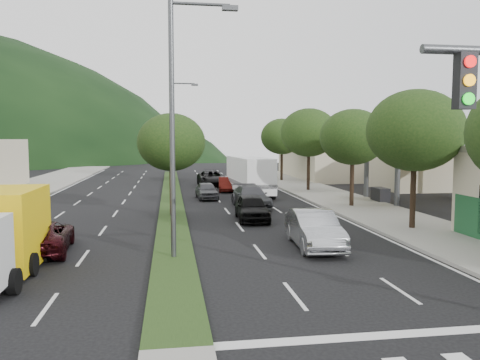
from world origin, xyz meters
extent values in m
plane|color=black|center=(0.00, 0.00, 0.00)|extent=(160.00, 160.00, 0.00)
cube|color=gray|center=(12.50, 25.00, 0.07)|extent=(5.00, 90.00, 0.15)
cube|color=#213914|center=(0.00, 28.00, 0.06)|extent=(1.60, 56.00, 0.12)
cube|color=black|center=(5.40, -1.65, 5.70)|extent=(0.35, 0.25, 1.05)
cube|color=silver|center=(19.00, 22.00, 5.00)|extent=(12.00, 8.00, 0.50)
cube|color=yellow|center=(19.00, 22.00, 4.65)|extent=(12.20, 8.20, 0.50)
cylinder|color=#47494C|center=(15.00, 19.50, 2.30)|extent=(0.36, 0.36, 4.60)
cylinder|color=#47494C|center=(15.00, 24.50, 2.30)|extent=(0.36, 0.36, 4.60)
cylinder|color=#47494C|center=(23.00, 24.50, 2.30)|extent=(0.36, 0.36, 4.60)
cube|color=black|center=(15.00, 22.00, 0.55)|extent=(0.80, 1.60, 1.10)
cube|color=beige|center=(19.50, 44.00, 2.60)|extent=(10.00, 16.00, 5.20)
cylinder|color=black|center=(12.00, 12.00, 2.05)|extent=(0.28, 0.28, 3.81)
ellipsoid|color=black|center=(12.00, 12.00, 5.05)|extent=(4.80, 4.80, 4.08)
cylinder|color=black|center=(12.00, 20.00, 1.94)|extent=(0.28, 0.28, 3.58)
ellipsoid|color=black|center=(12.00, 20.00, 4.76)|extent=(4.40, 4.40, 3.74)
cylinder|color=black|center=(12.00, 30.00, 2.11)|extent=(0.28, 0.28, 3.92)
ellipsoid|color=black|center=(12.00, 30.00, 5.19)|extent=(5.00, 5.00, 4.25)
cylinder|color=black|center=(12.00, 40.00, 2.00)|extent=(0.28, 0.28, 3.70)
ellipsoid|color=black|center=(12.00, 40.00, 4.90)|extent=(4.60, 4.60, 3.91)
cylinder|color=black|center=(0.00, 18.00, 1.80)|extent=(0.28, 0.28, 3.36)
ellipsoid|color=black|center=(0.00, 18.00, 4.44)|extent=(4.00, 4.00, 3.40)
cylinder|color=black|center=(0.00, 44.00, 2.02)|extent=(0.28, 0.28, 3.81)
ellipsoid|color=black|center=(0.00, 44.00, 5.02)|extent=(4.80, 4.80, 4.08)
cylinder|color=#47494C|center=(0.00, 8.00, 5.00)|extent=(0.20, 0.20, 10.00)
cylinder|color=#47494C|center=(1.10, 8.00, 9.60)|extent=(2.20, 0.12, 0.12)
cube|color=#47494C|center=(2.20, 8.00, 9.50)|extent=(0.60, 0.25, 0.18)
cylinder|color=#47494C|center=(0.00, 33.00, 5.00)|extent=(0.20, 0.20, 10.00)
cylinder|color=#47494C|center=(1.10, 33.00, 9.60)|extent=(2.20, 0.12, 0.12)
cube|color=#47494C|center=(2.20, 33.00, 9.50)|extent=(0.60, 0.25, 0.18)
imported|color=#ACAEB4|center=(5.95, 9.14, 0.79)|extent=(1.95, 4.90, 1.58)
imported|color=black|center=(-5.28, 9.86, 0.66)|extent=(2.61, 4.91, 1.31)
imported|color=black|center=(4.48, 16.12, 0.73)|extent=(1.93, 4.37, 1.46)
imported|color=#47474B|center=(5.29, 21.12, 0.73)|extent=(2.30, 5.11, 1.46)
imported|color=#48100C|center=(4.83, 31.12, 0.63)|extent=(1.67, 3.92, 1.26)
imported|color=black|center=(3.92, 36.12, 0.75)|extent=(2.60, 5.44, 1.50)
imported|color=#48484D|center=(2.68, 26.12, 0.65)|extent=(1.73, 3.88, 1.29)
imported|color=black|center=(7.97, 41.12, 0.75)|extent=(2.22, 5.20, 1.49)
cube|color=#DFB60B|center=(-5.77, 7.45, 1.50)|extent=(2.07, 3.73, 2.73)
cube|color=black|center=(-5.76, 6.75, 0.40)|extent=(1.82, 5.14, 0.26)
cylinder|color=black|center=(-4.72, 4.57, 0.40)|extent=(0.27, 0.80, 0.79)
cylinder|color=black|center=(-4.74, 6.49, 0.40)|extent=(0.27, 0.80, 0.79)
cylinder|color=black|center=(-4.76, 8.24, 0.40)|extent=(0.27, 0.80, 0.79)
cube|color=white|center=(6.35, 27.81, 1.78)|extent=(2.78, 8.32, 2.73)
cube|color=slate|center=(6.35, 27.81, 1.09)|extent=(2.84, 8.33, 0.32)
cylinder|color=black|center=(5.01, 31.01, 0.41)|extent=(0.37, 0.84, 0.82)
cylinder|color=black|center=(7.28, 31.15, 0.41)|extent=(0.37, 0.84, 0.82)
cylinder|color=black|center=(5.07, 30.03, 0.41)|extent=(0.37, 0.84, 0.82)
cylinder|color=black|center=(7.34, 30.17, 0.41)|extent=(0.37, 0.84, 0.82)
cylinder|color=black|center=(5.39, 24.79, 0.41)|extent=(0.37, 0.84, 0.82)
cylinder|color=black|center=(7.67, 24.93, 0.41)|extent=(0.37, 0.84, 0.82)
camera|label=1|loc=(-0.10, -9.82, 4.61)|focal=35.00mm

